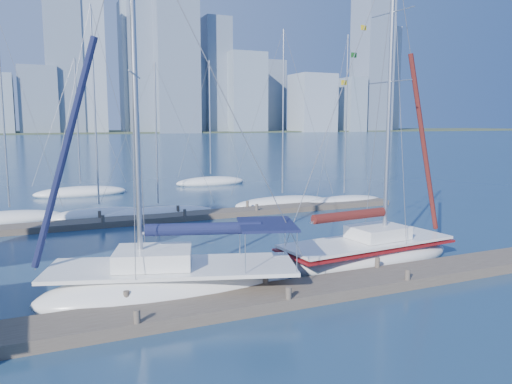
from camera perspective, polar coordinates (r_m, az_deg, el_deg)
name	(u,v)px	position (r m, az deg, el deg)	size (l,w,h in m)	color
ground	(277,302)	(17.91, 2.36, -12.40)	(700.00, 700.00, 0.00)	navy
near_dock	(277,296)	(17.84, 2.37, -11.80)	(26.00, 2.00, 0.40)	#4E4339
far_dock	(196,215)	(33.01, -6.85, -2.66)	(30.00, 1.80, 0.36)	#4E4339
far_shore	(47,133)	(335.18, -22.77, 6.26)	(800.00, 100.00, 1.50)	#38472D
sailboat_navy	(172,269)	(18.41, -9.53, -8.63)	(10.00, 5.86, 14.01)	white
sailboat_maroon	(368,238)	(22.86, 12.63, -5.20)	(8.91, 3.59, 14.31)	white
bg_boat_0	(10,218)	(35.07, -26.27, -2.67)	(6.73, 3.66, 13.00)	white
bg_boat_1	(99,214)	(34.18, -17.46, -2.46)	(6.71, 3.90, 13.82)	white
bg_boat_2	(159,213)	(33.95, -11.08, -2.40)	(7.82, 3.87, 10.38)	white
bg_boat_3	(282,202)	(37.67, 3.03, -1.18)	(7.93, 4.77, 13.24)	white
bg_boat_4	(344,201)	(38.93, 10.03, -1.02)	(6.99, 4.15, 12.94)	white
bg_boat_6	(81,192)	(45.62, -19.38, -0.03)	(7.68, 2.30, 11.93)	white
bg_boat_7	(211,182)	(50.76, -5.19, 1.18)	(7.49, 3.57, 12.63)	white
skyline	(84,72)	(308.14, -19.11, 12.84)	(502.68, 51.31, 96.92)	gray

